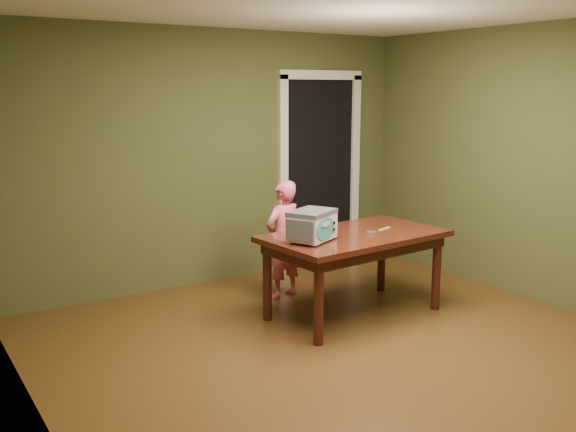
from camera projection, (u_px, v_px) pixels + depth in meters
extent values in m
plane|color=#543618|center=(370.00, 361.00, 4.78)|extent=(5.00, 5.00, 0.00)
cube|color=#4A4D29|center=(216.00, 158.00, 6.59)|extent=(4.50, 0.02, 2.60)
cube|color=#4A4D29|center=(43.00, 225.00, 3.33)|extent=(0.02, 5.00, 2.60)
cube|color=#4A4D29|center=(568.00, 168.00, 5.73)|extent=(0.02, 5.00, 2.60)
cube|color=black|center=(304.00, 171.00, 7.58)|extent=(0.90, 0.60, 2.10)
cube|color=black|center=(319.00, 173.00, 7.32)|extent=(0.90, 0.02, 2.10)
cube|color=white|center=(283.00, 177.00, 7.04)|extent=(0.10, 0.06, 2.20)
cube|color=white|center=(354.00, 171.00, 7.57)|extent=(0.10, 0.06, 2.20)
cube|color=white|center=(321.00, 75.00, 7.09)|extent=(1.10, 0.06, 0.10)
cube|color=#37100C|center=(355.00, 236.00, 5.64)|extent=(1.66, 1.01, 0.05)
cube|color=#37140D|center=(355.00, 244.00, 5.66)|extent=(1.53, 0.88, 0.10)
cylinder|color=#37140D|center=(319.00, 303.00, 5.03)|extent=(0.08, 0.08, 0.70)
cylinder|color=#37140D|center=(267.00, 282.00, 5.58)|extent=(0.08, 0.08, 0.70)
cylinder|color=#37140D|center=(436.00, 272.00, 5.86)|extent=(0.08, 0.08, 0.70)
cylinder|color=#37140D|center=(382.00, 257.00, 6.41)|extent=(0.08, 0.08, 0.70)
cylinder|color=#4C4F54|center=(314.00, 246.00, 5.15)|extent=(0.03, 0.03, 0.02)
cylinder|color=#4C4F54|center=(291.00, 242.00, 5.26)|extent=(0.03, 0.03, 0.02)
cylinder|color=#4C4F54|center=(332.00, 238.00, 5.43)|extent=(0.03, 0.03, 0.02)
cylinder|color=#4C4F54|center=(310.00, 235.00, 5.53)|extent=(0.03, 0.03, 0.02)
cube|color=silver|center=(312.00, 226.00, 5.32)|extent=(0.47, 0.42, 0.22)
cube|color=#4C4F54|center=(312.00, 212.00, 5.30)|extent=(0.48, 0.43, 0.03)
cube|color=#4C4F54|center=(300.00, 231.00, 5.15)|extent=(0.13, 0.23, 0.17)
cube|color=#4C4F54|center=(323.00, 222.00, 5.49)|extent=(0.13, 0.23, 0.17)
ellipsoid|color=teal|center=(325.00, 229.00, 5.22)|extent=(0.27, 0.14, 0.19)
cylinder|color=black|center=(334.00, 223.00, 5.34)|extent=(0.03, 0.02, 0.03)
cylinder|color=black|center=(334.00, 229.00, 5.35)|extent=(0.03, 0.02, 0.02)
cylinder|color=silver|center=(372.00, 233.00, 5.60)|extent=(0.10, 0.10, 0.02)
cylinder|color=#53301B|center=(372.00, 232.00, 5.60)|extent=(0.09, 0.09, 0.01)
cube|color=#E5BA63|center=(384.00, 229.00, 5.80)|extent=(0.18, 0.08, 0.01)
imported|color=#F06384|center=(283.00, 239.00, 6.16)|extent=(0.47, 0.36, 1.15)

